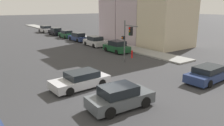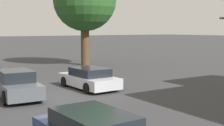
{
  "view_description": "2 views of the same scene",
  "coord_description": "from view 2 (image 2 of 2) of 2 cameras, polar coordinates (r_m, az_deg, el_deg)",
  "views": [
    {
      "loc": [
        -8.04,
        -11.56,
        6.0
      ],
      "look_at": [
        3.01,
        3.78,
        1.05
      ],
      "focal_mm": 35.0,
      "sensor_mm": 36.0,
      "label": 1
    },
    {
      "loc": [
        15.45,
        -6.46,
        3.54
      ],
      "look_at": [
        0.75,
        3.08,
        1.65
      ],
      "focal_mm": 50.0,
      "sensor_mm": 36.0,
      "label": 2
    }
  ],
  "objects": [
    {
      "name": "crossing_car_2",
      "position": [
        18.82,
        -4.26,
        -2.82
      ],
      "size": [
        4.48,
        2.18,
        1.26
      ],
      "rotation": [
        0.0,
        0.0,
        3.19
      ],
      "color": "#B7B7BC",
      "rests_on": "ground_plane"
    },
    {
      "name": "ground_plane",
      "position": [
        17.12,
        -10.13,
        -5.86
      ],
      "size": [
        300.0,
        300.0,
        0.0
      ],
      "primitive_type": "plane",
      "color": "#333335"
    },
    {
      "name": "crossing_car_1",
      "position": [
        16.85,
        -17.02,
        -3.87
      ],
      "size": [
        4.17,
        2.06,
        1.44
      ],
      "rotation": [
        0.0,
        0.0,
        -0.06
      ],
      "color": "#4C5156",
      "rests_on": "ground_plane"
    },
    {
      "name": "street_tree",
      "position": [
        31.19,
        -5.02,
        11.43
      ],
      "size": [
        6.22,
        6.22,
        9.58
      ],
      "color": "#4C3823",
      "rests_on": "ground_plane"
    }
  ]
}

